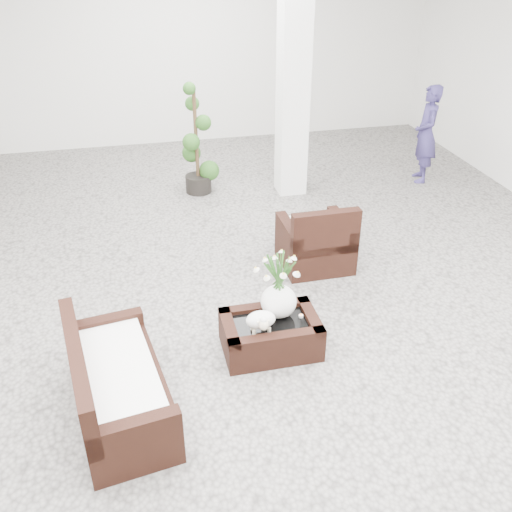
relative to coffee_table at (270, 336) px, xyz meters
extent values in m
plane|color=gray|center=(0.03, 0.82, -0.16)|extent=(11.00, 11.00, 0.00)
cube|color=white|center=(1.23, 3.62, 1.59)|extent=(0.40, 0.40, 3.50)
cube|color=black|center=(0.00, 0.00, 0.00)|extent=(0.90, 0.60, 0.31)
ellipsoid|color=white|center=(-0.12, -0.10, 0.26)|extent=(0.28, 0.23, 0.21)
cylinder|color=white|center=(0.30, 0.02, 0.17)|extent=(0.04, 0.04, 0.03)
cube|color=black|center=(0.90, 1.43, 0.26)|extent=(0.79, 0.76, 0.83)
cube|color=black|center=(-1.40, -0.51, 0.22)|extent=(0.90, 1.52, 0.76)
imported|color=navy|center=(3.36, 3.56, 0.59)|extent=(0.49, 0.62, 1.50)
camera|label=1|loc=(-1.10, -4.15, 3.36)|focal=40.01mm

